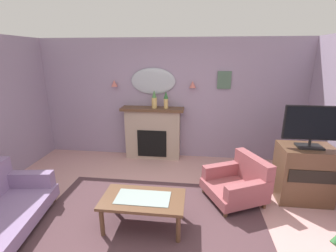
{
  "coord_description": "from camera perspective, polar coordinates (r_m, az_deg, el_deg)",
  "views": [
    {
      "loc": [
        0.58,
        -2.47,
        2.26
      ],
      "look_at": [
        0.11,
        1.47,
        1.07
      ],
      "focal_mm": 25.53,
      "sensor_mm": 36.0,
      "label": 1
    }
  ],
  "objects": [
    {
      "name": "floor",
      "position": [
        3.43,
        -5.24,
        -25.68
      ],
      "size": [
        6.73,
        6.34,
        0.1
      ],
      "primitive_type": "cube",
      "color": "#C6938E",
      "rests_on": "ground"
    },
    {
      "name": "wall_back",
      "position": [
        5.31,
        0.43,
        6.31
      ],
      "size": [
        6.73,
        0.1,
        2.6
      ],
      "primitive_type": "cube",
      "color": "#9E8CA8",
      "rests_on": "ground"
    },
    {
      "name": "patterned_rug",
      "position": [
        3.54,
        -4.55,
        -22.87
      ],
      "size": [
        3.2,
        2.4,
        0.01
      ],
      "primitive_type": "cube",
      "color": "#4C3338",
      "rests_on": "ground"
    },
    {
      "name": "fireplace",
      "position": [
        5.33,
        -3.64,
        -1.8
      ],
      "size": [
        1.36,
        0.36,
        1.16
      ],
      "color": "tan",
      "rests_on": "ground"
    },
    {
      "name": "mantel_vase_right",
      "position": [
        5.11,
        -3.3,
        6.31
      ],
      "size": [
        0.11,
        0.11,
        0.38
      ],
      "color": "tan",
      "rests_on": "fireplace"
    },
    {
      "name": "mantel_vase_left",
      "position": [
        5.07,
        -0.5,
        6.38
      ],
      "size": [
        0.1,
        0.1,
        0.37
      ],
      "color": "tan",
      "rests_on": "fireplace"
    },
    {
      "name": "wall_mirror",
      "position": [
        5.23,
        -3.59,
        10.63
      ],
      "size": [
        0.96,
        0.06,
        0.56
      ],
      "primitive_type": "ellipsoid",
      "color": "#B2BCC6"
    },
    {
      "name": "wall_sconce_left",
      "position": [
        5.4,
        -12.71,
        9.92
      ],
      "size": [
        0.14,
        0.14,
        0.14
      ],
      "primitive_type": "cone",
      "color": "#D17066"
    },
    {
      "name": "wall_sconce_right",
      "position": [
        5.1,
        5.9,
        9.85
      ],
      "size": [
        0.14,
        0.14,
        0.14
      ],
      "primitive_type": "cone",
      "color": "#D17066"
    },
    {
      "name": "framed_picture",
      "position": [
        5.18,
        13.28,
        10.61
      ],
      "size": [
        0.28,
        0.03,
        0.36
      ],
      "primitive_type": "cube",
      "color": "#4C6B56"
    },
    {
      "name": "coffee_table",
      "position": [
        3.35,
        -5.96,
        -17.51
      ],
      "size": [
        1.1,
        0.6,
        0.45
      ],
      "color": "brown",
      "rests_on": "ground"
    },
    {
      "name": "armchair_near_fireplace",
      "position": [
        4.08,
        16.54,
        -12.69
      ],
      "size": [
        1.09,
        1.08,
        0.71
      ],
      "color": "#934C51",
      "rests_on": "ground"
    },
    {
      "name": "tv_cabinet",
      "position": [
        4.43,
        29.62,
        -9.79
      ],
      "size": [
        0.8,
        0.57,
        0.9
      ],
      "color": "brown",
      "rests_on": "ground"
    },
    {
      "name": "tv_flatscreen",
      "position": [
        4.15,
        31.29,
        0.05
      ],
      "size": [
        0.84,
        0.24,
        0.65
      ],
      "color": "black",
      "rests_on": "tv_cabinet"
    }
  ]
}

